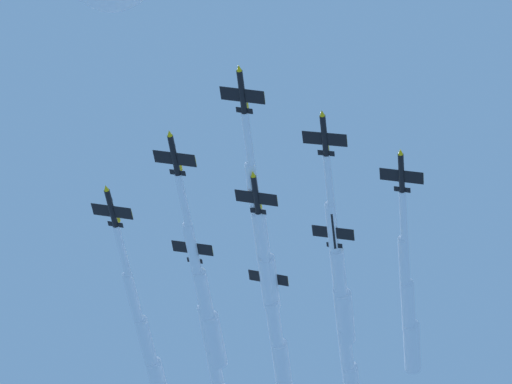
{
  "coord_description": "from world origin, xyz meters",
  "views": [
    {
      "loc": [
        -120.57,
        35.85,
        -0.5
      ],
      "look_at": [
        0.0,
        0.0,
        162.66
      ],
      "focal_mm": 76.98,
      "sensor_mm": 36.0,
      "label": 1
    }
  ],
  "objects_px": {
    "jet_lead": "(262,238)",
    "jet_starboard_inner": "(205,298)",
    "jet_port_outer": "(147,345)",
    "jet_port_inner": "(340,275)",
    "jet_trail_port": "(216,373)",
    "jet_starboard_outer": "(347,350)",
    "jet_port_mid": "(275,326)",
    "jet_starboard_mid": "(409,307)"
  },
  "relations": [
    {
      "from": "jet_starboard_mid",
      "to": "jet_starboard_outer",
      "type": "xyz_separation_m",
      "value": [
        14.21,
        8.69,
        -1.66
      ]
    },
    {
      "from": "jet_lead",
      "to": "jet_starboard_outer",
      "type": "distance_m",
      "value": 35.52
    },
    {
      "from": "jet_lead",
      "to": "jet_starboard_outer",
      "type": "bearing_deg",
      "value": -47.01
    },
    {
      "from": "jet_lead",
      "to": "jet_trail_port",
      "type": "relative_size",
      "value": 0.95
    },
    {
      "from": "jet_port_inner",
      "to": "jet_port_mid",
      "type": "height_order",
      "value": "jet_port_inner"
    },
    {
      "from": "jet_lead",
      "to": "jet_starboard_inner",
      "type": "relative_size",
      "value": 0.97
    },
    {
      "from": "jet_starboard_outer",
      "to": "jet_port_outer",
      "type": "bearing_deg",
      "value": 77.58
    },
    {
      "from": "jet_port_inner",
      "to": "jet_trail_port",
      "type": "relative_size",
      "value": 0.95
    },
    {
      "from": "jet_starboard_mid",
      "to": "jet_trail_port",
      "type": "height_order",
      "value": "jet_starboard_mid"
    },
    {
      "from": "jet_starboard_inner",
      "to": "jet_port_mid",
      "type": "distance_m",
      "value": 16.58
    },
    {
      "from": "jet_starboard_mid",
      "to": "jet_port_mid",
      "type": "bearing_deg",
      "value": 67.38
    },
    {
      "from": "jet_starboard_inner",
      "to": "jet_starboard_mid",
      "type": "relative_size",
      "value": 1.02
    },
    {
      "from": "jet_starboard_inner",
      "to": "jet_starboard_outer",
      "type": "bearing_deg",
      "value": -77.15
    },
    {
      "from": "jet_lead",
      "to": "jet_port_outer",
      "type": "height_order",
      "value": "jet_lead"
    },
    {
      "from": "jet_port_outer",
      "to": "jet_trail_port",
      "type": "bearing_deg",
      "value": -74.92
    },
    {
      "from": "jet_port_inner",
      "to": "jet_port_mid",
      "type": "bearing_deg",
      "value": 28.3
    },
    {
      "from": "jet_starboard_outer",
      "to": "jet_trail_port",
      "type": "height_order",
      "value": "jet_starboard_outer"
    },
    {
      "from": "jet_port_inner",
      "to": "jet_port_outer",
      "type": "distance_m",
      "value": 43.37
    },
    {
      "from": "jet_starboard_inner",
      "to": "jet_port_outer",
      "type": "distance_m",
      "value": 18.38
    },
    {
      "from": "jet_port_outer",
      "to": "jet_starboard_inner",
      "type": "bearing_deg",
      "value": -154.27
    },
    {
      "from": "jet_trail_port",
      "to": "jet_port_inner",
      "type": "bearing_deg",
      "value": -153.26
    },
    {
      "from": "jet_starboard_mid",
      "to": "jet_port_outer",
      "type": "relative_size",
      "value": 0.95
    },
    {
      "from": "jet_starboard_inner",
      "to": "jet_trail_port",
      "type": "height_order",
      "value": "jet_trail_port"
    },
    {
      "from": "jet_trail_port",
      "to": "jet_lead",
      "type": "bearing_deg",
      "value": 178.34
    },
    {
      "from": "jet_port_mid",
      "to": "jet_port_outer",
      "type": "xyz_separation_m",
      "value": [
        12.56,
        24.06,
        -0.22
      ]
    },
    {
      "from": "jet_starboard_inner",
      "to": "jet_starboard_outer",
      "type": "relative_size",
      "value": 1.06
    },
    {
      "from": "jet_port_inner",
      "to": "jet_starboard_outer",
      "type": "bearing_deg",
      "value": -23.21
    },
    {
      "from": "jet_starboard_inner",
      "to": "jet_port_inner",
      "type": "bearing_deg",
      "value": -115.84
    },
    {
      "from": "jet_port_outer",
      "to": "jet_trail_port",
      "type": "xyz_separation_m",
      "value": [
        4.34,
        -16.1,
        0.29
      ]
    },
    {
      "from": "jet_port_mid",
      "to": "jet_port_outer",
      "type": "distance_m",
      "value": 27.15
    },
    {
      "from": "jet_starboard_mid",
      "to": "jet_lead",
      "type": "bearing_deg",
      "value": 106.1
    },
    {
      "from": "jet_trail_port",
      "to": "jet_starboard_mid",
      "type": "bearing_deg",
      "value": -129.39
    },
    {
      "from": "jet_port_inner",
      "to": "jet_starboard_inner",
      "type": "xyz_separation_m",
      "value": [
        11.95,
        24.67,
        -1.88
      ]
    },
    {
      "from": "jet_lead",
      "to": "jet_starboard_outer",
      "type": "xyz_separation_m",
      "value": [
        24.22,
        -25.98,
        -0.36
      ]
    },
    {
      "from": "jet_starboard_inner",
      "to": "jet_starboard_mid",
      "type": "bearing_deg",
      "value": -99.1
    },
    {
      "from": "jet_starboard_outer",
      "to": "jet_trail_port",
      "type": "xyz_separation_m",
      "value": [
        13.36,
        24.9,
        -1.0
      ]
    },
    {
      "from": "jet_lead",
      "to": "jet_starboard_mid",
      "type": "relative_size",
      "value": 0.99
    },
    {
      "from": "jet_starboard_inner",
      "to": "jet_port_mid",
      "type": "bearing_deg",
      "value": -76.05
    },
    {
      "from": "jet_starboard_mid",
      "to": "jet_port_inner",
      "type": "bearing_deg",
      "value": 107.16
    },
    {
      "from": "jet_port_inner",
      "to": "jet_trail_port",
      "type": "xyz_separation_m",
      "value": [
        32.84,
        16.55,
        -1.42
      ]
    },
    {
      "from": "jet_lead",
      "to": "jet_starboard_mid",
      "type": "height_order",
      "value": "jet_starboard_mid"
    },
    {
      "from": "jet_port_mid",
      "to": "jet_starboard_mid",
      "type": "distance_m",
      "value": 27.89
    }
  ]
}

